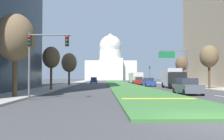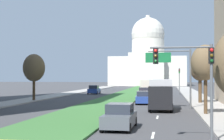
# 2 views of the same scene
# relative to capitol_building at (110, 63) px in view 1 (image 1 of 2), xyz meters

# --- Properties ---
(ground_plane) EXTENTS (287.73, 287.73, 0.00)m
(ground_plane) POSITION_rel_capitol_building_xyz_m (0.00, -64.68, -9.82)
(ground_plane) COLOR #3D3D3F
(grass_median) EXTENTS (6.27, 117.71, 0.14)m
(grass_median) POSITION_rel_capitol_building_xyz_m (0.00, -71.22, -9.75)
(grass_median) COLOR #386B33
(grass_median) RESTS_ON ground_plane
(median_curb_nose) EXTENTS (5.65, 0.50, 0.04)m
(median_curb_nose) POSITION_rel_capitol_building_xyz_m (0.00, -121.48, -9.66)
(median_curb_nose) COLOR gold
(median_curb_nose) RESTS_ON grass_median
(lane_dashes_right) EXTENTS (0.16, 60.36, 0.01)m
(lane_dashes_right) POSITION_rel_capitol_building_xyz_m (6.77, -83.81, -9.82)
(lane_dashes_right) COLOR silver
(lane_dashes_right) RESTS_ON ground_plane
(sidewalk_left) EXTENTS (4.00, 117.71, 0.15)m
(sidewalk_left) POSITION_rel_capitol_building_xyz_m (-12.40, -77.76, -9.75)
(sidewalk_left) COLOR #9E9991
(sidewalk_left) RESTS_ON ground_plane
(sidewalk_right) EXTENTS (4.00, 117.71, 0.15)m
(sidewalk_right) POSITION_rel_capitol_building_xyz_m (12.40, -77.76, -9.75)
(sidewalk_right) COLOR #9E9991
(sidewalk_right) RESTS_ON ground_plane
(capitol_building) EXTENTS (29.05, 22.94, 27.59)m
(capitol_building) POSITION_rel_capitol_building_xyz_m (0.00, 0.00, 0.00)
(capitol_building) COLOR beige
(capitol_building) RESTS_ON ground_plane
(traffic_light_near_left) EXTENTS (3.34, 0.35, 5.20)m
(traffic_light_near_left) POSITION_rel_capitol_building_xyz_m (-9.05, -120.99, -6.03)
(traffic_light_near_left) COLOR #515456
(traffic_light_near_left) RESTS_ON ground_plane
(traffic_light_far_right) EXTENTS (0.28, 0.35, 5.20)m
(traffic_light_far_right) POSITION_rel_capitol_building_xyz_m (9.90, -68.18, -6.51)
(traffic_light_far_right) COLOR #515456
(traffic_light_far_right) RESTS_ON ground_plane
(overhead_guide_sign) EXTENTS (4.98, 0.20, 6.50)m
(overhead_guide_sign) POSITION_rel_capitol_building_xyz_m (8.33, -99.52, -5.21)
(overhead_guide_sign) COLOR #515456
(overhead_guide_sign) RESTS_ON ground_plane
(street_tree_left_near) EXTENTS (3.29, 3.29, 7.18)m
(street_tree_left_near) POSITION_rel_capitol_building_xyz_m (-11.68, -119.09, -4.73)
(street_tree_left_near) COLOR #4C3823
(street_tree_left_near) RESTS_ON ground_plane
(street_tree_left_mid) EXTENTS (2.28, 2.28, 5.80)m
(street_tree_left_mid) POSITION_rel_capitol_building_xyz_m (-11.06, -108.04, -5.50)
(street_tree_left_mid) COLOR #4C3823
(street_tree_left_mid) RESTS_ON ground_plane
(street_tree_right_mid) EXTENTS (2.59, 2.59, 6.40)m
(street_tree_right_mid) POSITION_rel_capitol_building_xyz_m (11.02, -105.94, -5.09)
(street_tree_right_mid) COLOR #4C3823
(street_tree_right_mid) RESTS_ON ground_plane
(street_tree_left_far) EXTENTS (3.14, 3.14, 6.73)m
(street_tree_left_far) POSITION_rel_capitol_building_xyz_m (-11.22, -90.73, -5.10)
(street_tree_left_far) COLOR #4C3823
(street_tree_left_far) RESTS_ON ground_plane
(street_tree_right_far) EXTENTS (2.50, 2.50, 6.08)m
(street_tree_right_far) POSITION_rel_capitol_building_xyz_m (11.78, -91.85, -5.40)
(street_tree_right_far) COLOR #4C3823
(street_tree_right_far) RESTS_ON ground_plane
(sedan_lead_stopped) EXTENTS (2.01, 4.41, 1.69)m
(sedan_lead_stopped) POSITION_rel_capitol_building_xyz_m (4.44, -115.24, -9.03)
(sedan_lead_stopped) COLOR #4C5156
(sedan_lead_stopped) RESTS_ON ground_plane
(sedan_midblock) EXTENTS (2.24, 4.28, 1.65)m
(sedan_midblock) POSITION_rel_capitol_building_xyz_m (4.58, -93.69, -9.05)
(sedan_midblock) COLOR navy
(sedan_midblock) RESTS_ON ground_plane
(sedan_distant) EXTENTS (1.98, 4.32, 1.84)m
(sedan_distant) POSITION_rel_capitol_building_xyz_m (4.06, -84.32, -8.97)
(sedan_distant) COLOR maroon
(sedan_distant) RESTS_ON ground_plane
(sedan_far_horizon) EXTENTS (2.02, 4.17, 1.75)m
(sedan_far_horizon) POSITION_rel_capitol_building_xyz_m (-7.01, -69.12, -9.00)
(sedan_far_horizon) COLOR navy
(sedan_far_horizon) RESTS_ON ground_plane
(box_truck_delivery) EXTENTS (2.40, 6.40, 3.20)m
(box_truck_delivery) POSITION_rel_capitol_building_xyz_m (6.95, -101.68, -8.15)
(box_truck_delivery) COLOR black
(box_truck_delivery) RESTS_ON ground_plane
(city_bus) EXTENTS (2.62, 11.00, 2.95)m
(city_bus) POSITION_rel_capitol_building_xyz_m (4.44, -75.93, -8.05)
(city_bus) COLOR beige
(city_bus) RESTS_ON ground_plane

